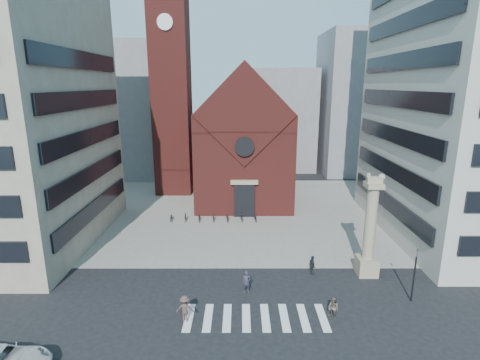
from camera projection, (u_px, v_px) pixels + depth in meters
name	position (u px, v px, depth m)	size (l,w,h in m)	color
ground	(247.00, 294.00, 28.32)	(120.00, 120.00, 0.00)	black
piazza	(244.00, 211.00, 46.72)	(46.00, 30.00, 0.05)	gray
zebra_crossing	(256.00, 317.00, 25.42)	(10.20, 3.20, 0.01)	white
church	(244.00, 140.00, 50.58)	(12.00, 16.65, 18.00)	maroon
campanile	(171.00, 81.00, 51.51)	(5.50, 5.50, 31.20)	maroon
bg_block_left	(127.00, 110.00, 64.31)	(16.00, 14.00, 22.00)	gray
bg_block_mid	(275.00, 119.00, 69.67)	(14.00, 12.00, 18.00)	gray
bg_block_right	(367.00, 104.00, 66.02)	(16.00, 14.00, 24.00)	gray
lion_column	(369.00, 236.00, 30.37)	(1.63, 1.60, 8.68)	tan
traffic_light	(414.00, 273.00, 26.79)	(0.13, 0.16, 4.30)	black
pedestrian_0	(247.00, 282.00, 28.25)	(0.65, 0.42, 1.77)	#2E2A3A
pedestrian_1	(333.00, 308.00, 25.16)	(0.76, 0.59, 1.56)	#5B5149
pedestrian_2	(312.00, 265.00, 31.03)	(0.97, 0.40, 1.65)	#23252B
pedestrian_3	(185.00, 308.00, 24.87)	(1.19, 0.69, 1.85)	#4C3632
scooter_0	(171.00, 217.00, 43.18)	(0.57, 1.62, 0.85)	black
scooter_1	(185.00, 217.00, 43.17)	(0.45, 1.58, 0.95)	black
scooter_2	(199.00, 217.00, 43.18)	(0.57, 1.62, 0.85)	black
scooter_3	(213.00, 217.00, 43.17)	(0.45, 1.58, 0.95)	black
scooter_4	(227.00, 217.00, 43.18)	(0.57, 1.62, 0.85)	black
scooter_5	(241.00, 217.00, 43.17)	(0.45, 1.58, 0.95)	black
scooter_6	(255.00, 217.00, 43.19)	(0.57, 1.62, 0.85)	black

